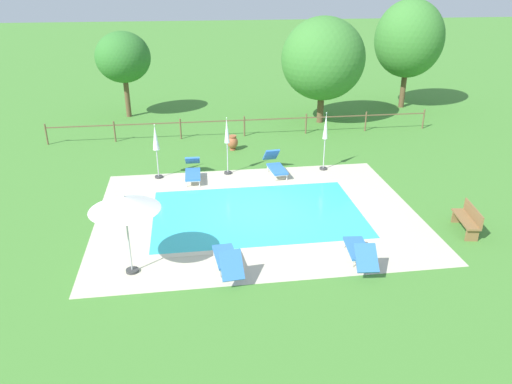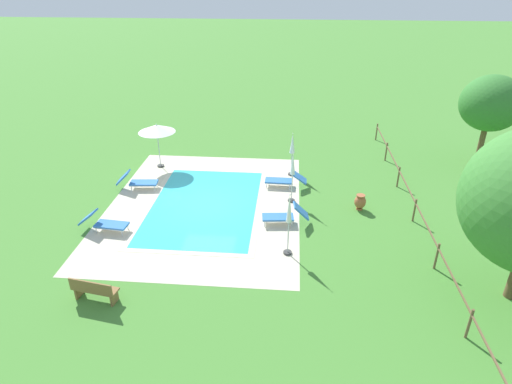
# 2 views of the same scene
# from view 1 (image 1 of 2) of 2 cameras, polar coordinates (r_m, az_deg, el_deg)

# --- Properties ---
(ground_plane) EXTENTS (160.00, 160.00, 0.00)m
(ground_plane) POSITION_cam_1_polar(r_m,az_deg,el_deg) (17.23, 0.15, -2.50)
(ground_plane) COLOR #478433
(pool_deck_paving) EXTENTS (11.08, 8.52, 0.01)m
(pool_deck_paving) POSITION_cam_1_polar(r_m,az_deg,el_deg) (17.23, 0.15, -2.48)
(pool_deck_paving) COLOR beige
(pool_deck_paving) RESTS_ON ground
(swimming_pool_water) EXTENTS (7.23, 4.66, 0.01)m
(swimming_pool_water) POSITION_cam_1_polar(r_m,az_deg,el_deg) (17.23, 0.15, -2.48)
(swimming_pool_water) COLOR #38C6D1
(swimming_pool_water) RESTS_ON ground
(pool_coping_rim) EXTENTS (7.71, 5.14, 0.01)m
(pool_coping_rim) POSITION_cam_1_polar(r_m,az_deg,el_deg) (17.23, 0.15, -2.47)
(pool_coping_rim) COLOR beige
(pool_coping_rim) RESTS_ON ground
(sun_lounger_north_near_steps) EXTENTS (0.65, 2.03, 0.82)m
(sun_lounger_north_near_steps) POSITION_cam_1_polar(r_m,az_deg,el_deg) (20.17, -7.37, 2.50)
(sun_lounger_north_near_steps) COLOR #3370BC
(sun_lounger_north_near_steps) RESTS_ON ground
(sun_lounger_north_mid) EXTENTS (0.77, 1.98, 0.92)m
(sun_lounger_north_mid) POSITION_cam_1_polar(r_m,az_deg,el_deg) (13.87, -3.35, -7.80)
(sun_lounger_north_mid) COLOR #3370BC
(sun_lounger_north_mid) RESTS_ON ground
(sun_lounger_north_far) EXTENTS (0.79, 1.97, 0.93)m
(sun_lounger_north_far) POSITION_cam_1_polar(r_m,az_deg,el_deg) (20.56, 2.26, 3.16)
(sun_lounger_north_far) COLOR #3370BC
(sun_lounger_north_far) RESTS_ON ground
(sun_lounger_north_end) EXTENTS (0.79, 2.03, 0.87)m
(sun_lounger_north_end) POSITION_cam_1_polar(r_m,az_deg,el_deg) (14.54, 11.97, -6.75)
(sun_lounger_north_end) COLOR #3370BC
(sun_lounger_north_end) RESTS_ON ground
(patio_umbrella_open_foreground) EXTENTS (1.91, 1.91, 2.38)m
(patio_umbrella_open_foreground) POSITION_cam_1_polar(r_m,az_deg,el_deg) (13.43, -15.07, -1.32)
(patio_umbrella_open_foreground) COLOR #383838
(patio_umbrella_open_foreground) RESTS_ON ground
(patio_umbrella_closed_row_west) EXTENTS (0.32, 0.32, 2.44)m
(patio_umbrella_closed_row_west) POSITION_cam_1_polar(r_m,az_deg,el_deg) (20.17, -3.39, 6.30)
(patio_umbrella_closed_row_west) COLOR #383838
(patio_umbrella_closed_row_west) RESTS_ON ground
(patio_umbrella_closed_row_mid_west) EXTENTS (0.32, 0.32, 2.51)m
(patio_umbrella_closed_row_mid_west) POSITION_cam_1_polar(r_m,az_deg,el_deg) (20.80, 8.06, 6.77)
(patio_umbrella_closed_row_mid_west) COLOR #383838
(patio_umbrella_closed_row_mid_west) RESTS_ON ground
(patio_umbrella_closed_row_centre) EXTENTS (0.32, 0.32, 2.28)m
(patio_umbrella_closed_row_centre) POSITION_cam_1_polar(r_m,az_deg,el_deg) (20.13, -11.57, 5.69)
(patio_umbrella_closed_row_centre) COLOR #383838
(patio_umbrella_closed_row_centre) RESTS_ON ground
(wooden_bench_lawn_side) EXTENTS (0.69, 1.55, 0.87)m
(wooden_bench_lawn_side) POSITION_cam_1_polar(r_m,az_deg,el_deg) (17.27, 23.44, -2.85)
(wooden_bench_lawn_side) COLOR olive
(wooden_bench_lawn_side) RESTS_ON ground
(terracotta_urn_near_fence) EXTENTS (0.51, 0.51, 0.72)m
(terracotta_urn_near_fence) POSITION_cam_1_polar(r_m,az_deg,el_deg) (23.43, -2.74, 5.80)
(terracotta_urn_near_fence) COLOR #A85B38
(terracotta_urn_near_fence) RESTS_ON ground
(perimeter_fence) EXTENTS (19.63, 0.08, 1.05)m
(perimeter_fence) POSITION_cam_1_polar(r_m,az_deg,el_deg) (25.44, -1.37, 8.00)
(perimeter_fence) COLOR brown
(perimeter_fence) RESTS_ON ground
(tree_far_west) EXTENTS (4.10, 4.10, 6.44)m
(tree_far_west) POSITION_cam_1_polar(r_m,az_deg,el_deg) (32.12, 17.37, 16.62)
(tree_far_west) COLOR brown
(tree_far_west) RESTS_ON ground
(tree_west_mid) EXTENTS (4.52, 4.52, 5.73)m
(tree_west_mid) POSITION_cam_1_polar(r_m,az_deg,el_deg) (27.67, 7.80, 15.08)
(tree_west_mid) COLOR brown
(tree_west_mid) RESTS_ON ground
(tree_centre) EXTENTS (3.09, 3.09, 4.84)m
(tree_centre) POSITION_cam_1_polar(r_m,az_deg,el_deg) (29.60, -15.20, 14.86)
(tree_centre) COLOR brown
(tree_centre) RESTS_ON ground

